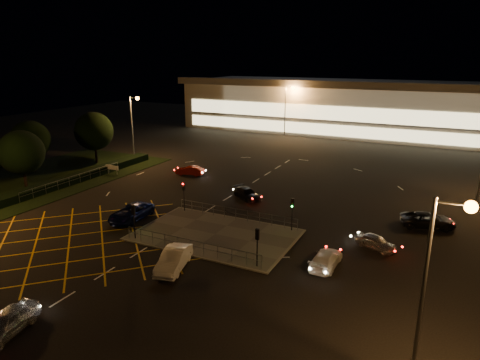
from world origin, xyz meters
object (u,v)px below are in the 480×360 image
at_px(car_left_blue, 131,213).
at_px(car_east_grey, 428,220).
at_px(signal_se, 257,240).
at_px(car_far_dkgrey, 247,193).
at_px(car_approach_white, 326,259).
at_px(car_circ_red, 190,170).
at_px(car_near_silver, 6,323).
at_px(signal_nw, 184,190).
at_px(car_right_silver, 376,242).
at_px(signal_ne, 292,208).
at_px(car_queue_white, 174,259).
at_px(signal_sw, 134,215).

distance_m(car_left_blue, car_east_grey, 29.15).
bearing_deg(signal_se, car_east_grey, -127.55).
xyz_separation_m(car_far_dkgrey, car_approach_white, (12.67, -12.34, 0.03)).
bearing_deg(car_circ_red, car_near_silver, 5.67).
relative_size(signal_nw, car_near_silver, 0.73).
relative_size(car_right_silver, car_east_grey, 0.71).
bearing_deg(signal_nw, signal_se, -33.65).
distance_m(signal_se, car_east_grey, 18.80).
distance_m(signal_se, car_right_silver, 10.97).
height_order(car_left_blue, car_far_dkgrey, car_left_blue).
bearing_deg(car_near_silver, car_far_dkgrey, 74.78).
height_order(car_right_silver, car_east_grey, car_east_grey).
bearing_deg(signal_ne, car_queue_white, -117.48).
xyz_separation_m(car_left_blue, car_approach_white, (20.26, -1.14, -0.11)).
relative_size(signal_nw, signal_ne, 1.00).
height_order(car_far_dkgrey, car_circ_red, car_circ_red).
xyz_separation_m(signal_nw, signal_ne, (12.00, 0.00, 0.00)).
xyz_separation_m(signal_se, car_approach_white, (4.76, 2.52, -1.72)).
xyz_separation_m(car_far_dkgrey, car_circ_red, (-11.47, 5.72, 0.02)).
bearing_deg(car_left_blue, car_right_silver, 5.08).
relative_size(signal_nw, car_left_blue, 0.58).
relative_size(signal_se, car_near_silver, 0.73).
height_order(signal_nw, car_left_blue, signal_nw).
distance_m(car_right_silver, car_east_grey, 8.13).
height_order(signal_sw, signal_se, same).
distance_m(signal_nw, car_far_dkgrey, 8.19).
height_order(signal_sw, signal_ne, same).
bearing_deg(car_far_dkgrey, car_circ_red, 96.10).
relative_size(signal_sw, car_left_blue, 0.58).
bearing_deg(signal_nw, signal_ne, 0.00).
height_order(car_queue_white, car_east_grey, car_queue_white).
xyz_separation_m(car_near_silver, car_queue_white, (4.22, 11.14, 0.04)).
height_order(car_queue_white, car_circ_red, car_queue_white).
distance_m(car_far_dkgrey, car_right_silver, 17.23).
xyz_separation_m(signal_se, car_far_dkgrey, (-7.91, 14.86, -1.76)).
bearing_deg(car_right_silver, car_east_grey, -5.06).
bearing_deg(car_far_dkgrey, signal_sw, -162.79).
bearing_deg(car_right_silver, car_near_silver, 162.99).
bearing_deg(signal_nw, car_left_blue, -128.95).
relative_size(signal_sw, signal_nw, 1.00).
distance_m(signal_nw, car_queue_white, 12.76).
xyz_separation_m(signal_nw, car_queue_white, (6.28, -10.99, -1.59)).
bearing_deg(signal_se, car_approach_white, -152.12).
height_order(signal_ne, car_near_silver, signal_ne).
distance_m(car_near_silver, car_right_silver, 28.01).
distance_m(car_right_silver, car_approach_white, 5.88).
bearing_deg(signal_nw, car_approach_white, -18.07).
bearing_deg(car_left_blue, signal_sw, -50.84).
distance_m(signal_nw, car_right_silver, 19.79).
bearing_deg(car_far_dkgrey, car_queue_white, -140.41).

